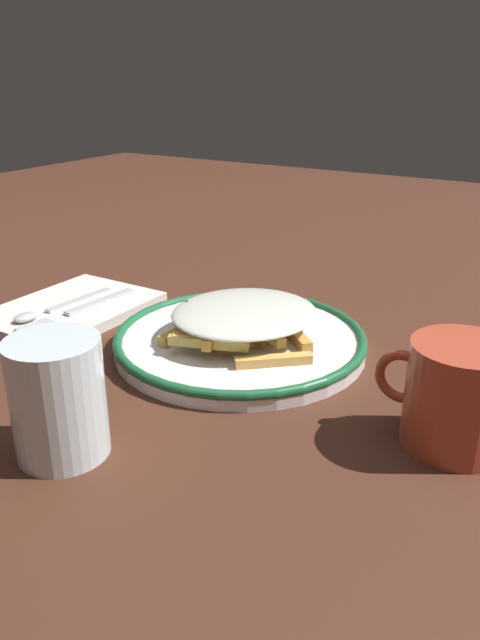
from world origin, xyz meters
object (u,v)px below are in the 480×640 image
object	(u,v)px
plate	(240,340)
fork	(78,310)
spoon	(48,310)
coffee_mug	(457,395)
water_glass	(58,398)
fries_heap	(244,317)
napkin	(70,310)

from	to	relation	value
plate	fork	world-z (taller)	plate
fork	plate	bearing A→B (deg)	-170.51
fork	spoon	world-z (taller)	spoon
plate	coffee_mug	xyz separation A→B (m)	(-0.26, 0.07, 0.04)
plate	spoon	distance (m)	0.26
coffee_mug	water_glass	bearing A→B (deg)	33.24
plate	fork	bearing A→B (deg)	9.49
fries_heap	spoon	distance (m)	0.26
plate	fries_heap	bearing A→B (deg)	-162.08
coffee_mug	fries_heap	bearing A→B (deg)	-16.07
water_glass	fries_heap	bearing A→B (deg)	-95.76
plate	coffee_mug	size ratio (longest dim) A/B	2.44
fork	spoon	distance (m)	0.04
water_glass	napkin	bearing A→B (deg)	-45.62
fork	napkin	bearing A→B (deg)	-24.36
fork	water_glass	size ratio (longest dim) A/B	1.70
fork	spoon	bearing A→B (deg)	37.18
coffee_mug	plate	bearing A→B (deg)	-15.57
spoon	water_glass	world-z (taller)	water_glass
napkin	fork	xyz separation A→B (m)	(-0.03, 0.01, 0.01)
fries_heap	coffee_mug	xyz separation A→B (m)	(-0.25, 0.07, 0.01)
napkin	spoon	xyz separation A→B (m)	(0.00, 0.03, 0.01)
fries_heap	napkin	distance (m)	0.25
fries_heap	water_glass	world-z (taller)	water_glass
fork	fries_heap	bearing A→B (deg)	-170.36
plate	fork	xyz separation A→B (m)	(0.22, 0.04, 0.00)
napkin	water_glass	distance (m)	0.32
spoon	fork	bearing A→B (deg)	-142.82
fries_heap	spoon	world-z (taller)	fries_heap
water_glass	plate	bearing A→B (deg)	-94.89
napkin	plate	bearing A→B (deg)	-174.31
fries_heap	napkin	bearing A→B (deg)	5.90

